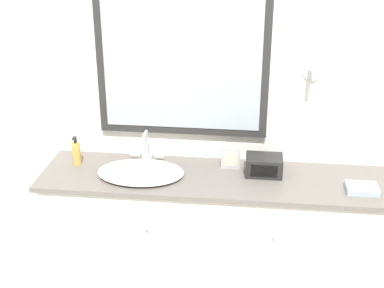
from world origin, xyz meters
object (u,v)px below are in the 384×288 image
(sink_basin, at_px, (141,171))
(soap_bottle, at_px, (76,153))
(appliance_box, at_px, (264,165))
(picture_frame, at_px, (231,159))

(sink_basin, bearing_deg, soap_bottle, 167.89)
(soap_bottle, xyz_separation_m, appliance_box, (1.12, -0.00, -0.02))
(soap_bottle, distance_m, picture_frame, 0.92)
(soap_bottle, bearing_deg, appliance_box, -0.09)
(soap_bottle, height_order, picture_frame, soap_bottle)
(appliance_box, xyz_separation_m, picture_frame, (-0.20, 0.05, 0.01))
(soap_bottle, height_order, appliance_box, soap_bottle)
(sink_basin, relative_size, soap_bottle, 2.75)
(sink_basin, relative_size, picture_frame, 3.96)
(appliance_box, height_order, picture_frame, picture_frame)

